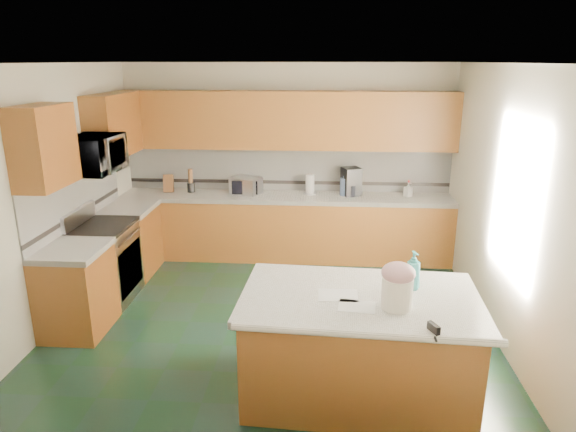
{
  "coord_description": "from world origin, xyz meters",
  "views": [
    {
      "loc": [
        0.52,
        -4.91,
        2.73
      ],
      "look_at": [
        0.15,
        0.35,
        1.12
      ],
      "focal_mm": 32.0,
      "sensor_mm": 36.0,
      "label": 1
    }
  ],
  "objects_px": {
    "soap_bottle_island": "(413,270)",
    "knife_block": "(169,184)",
    "coffee_maker": "(351,181)",
    "treat_jar": "(397,293)",
    "island_top": "(360,299)",
    "island_base": "(358,349)",
    "toaster_oven": "(246,186)"
  },
  "relations": [
    {
      "from": "soap_bottle_island",
      "to": "knife_block",
      "type": "height_order",
      "value": "soap_bottle_island"
    },
    {
      "from": "coffee_maker",
      "to": "treat_jar",
      "type": "bearing_deg",
      "value": -107.28
    },
    {
      "from": "island_top",
      "to": "treat_jar",
      "type": "bearing_deg",
      "value": -33.49
    },
    {
      "from": "island_top",
      "to": "coffee_maker",
      "type": "distance_m",
      "value": 3.22
    },
    {
      "from": "coffee_maker",
      "to": "island_top",
      "type": "bearing_deg",
      "value": -111.72
    },
    {
      "from": "island_top",
      "to": "island_base",
      "type": "bearing_deg",
      "value": 0.0
    },
    {
      "from": "toaster_oven",
      "to": "island_top",
      "type": "bearing_deg",
      "value": -42.3
    },
    {
      "from": "island_base",
      "to": "treat_jar",
      "type": "xyz_separation_m",
      "value": [
        0.26,
        -0.19,
        0.61
      ]
    },
    {
      "from": "toaster_oven",
      "to": "coffee_maker",
      "type": "bearing_deg",
      "value": 25.1
    },
    {
      "from": "island_base",
      "to": "treat_jar",
      "type": "distance_m",
      "value": 0.69
    },
    {
      "from": "soap_bottle_island",
      "to": "coffee_maker",
      "type": "height_order",
      "value": "coffee_maker"
    },
    {
      "from": "island_top",
      "to": "coffee_maker",
      "type": "relative_size",
      "value": 4.94
    },
    {
      "from": "treat_jar",
      "to": "coffee_maker",
      "type": "distance_m",
      "value": 3.41
    },
    {
      "from": "island_top",
      "to": "toaster_oven",
      "type": "bearing_deg",
      "value": 116.77
    },
    {
      "from": "island_base",
      "to": "treat_jar",
      "type": "height_order",
      "value": "treat_jar"
    },
    {
      "from": "soap_bottle_island",
      "to": "coffee_maker",
      "type": "xyz_separation_m",
      "value": [
        -0.36,
        3.06,
        0.03
      ]
    },
    {
      "from": "island_top",
      "to": "treat_jar",
      "type": "height_order",
      "value": "treat_jar"
    },
    {
      "from": "island_base",
      "to": "island_top",
      "type": "bearing_deg",
      "value": 0.0
    },
    {
      "from": "island_base",
      "to": "treat_jar",
      "type": "relative_size",
      "value": 7.33
    },
    {
      "from": "island_top",
      "to": "knife_block",
      "type": "height_order",
      "value": "knife_block"
    },
    {
      "from": "treat_jar",
      "to": "coffee_maker",
      "type": "height_order",
      "value": "coffee_maker"
    },
    {
      "from": "knife_block",
      "to": "toaster_oven",
      "type": "relative_size",
      "value": 0.63
    },
    {
      "from": "island_base",
      "to": "knife_block",
      "type": "distance_m",
      "value": 4.1
    },
    {
      "from": "toaster_oven",
      "to": "coffee_maker",
      "type": "height_order",
      "value": "coffee_maker"
    },
    {
      "from": "knife_block",
      "to": "toaster_oven",
      "type": "xyz_separation_m",
      "value": [
        1.11,
        0.0,
        -0.01
      ]
    },
    {
      "from": "island_top",
      "to": "coffee_maker",
      "type": "bearing_deg",
      "value": 91.78
    },
    {
      "from": "soap_bottle_island",
      "to": "toaster_oven",
      "type": "distance_m",
      "value": 3.54
    },
    {
      "from": "island_base",
      "to": "coffee_maker",
      "type": "xyz_separation_m",
      "value": [
        0.07,
        3.21,
        0.68
      ]
    },
    {
      "from": "island_top",
      "to": "treat_jar",
      "type": "distance_m",
      "value": 0.36
    },
    {
      "from": "soap_bottle_island",
      "to": "knife_block",
      "type": "bearing_deg",
      "value": 115.78
    },
    {
      "from": "treat_jar",
      "to": "island_top",
      "type": "bearing_deg",
      "value": 129.02
    },
    {
      "from": "island_base",
      "to": "coffee_maker",
      "type": "bearing_deg",
      "value": 91.78
    }
  ]
}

